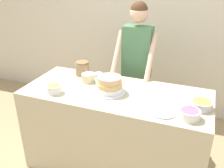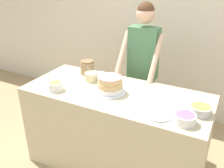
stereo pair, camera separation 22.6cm
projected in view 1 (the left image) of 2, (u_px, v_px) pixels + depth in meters
name	position (u px, v px, depth m)	size (l,w,h in m)	color
wall_back	(152.00, 22.00, 3.41)	(10.00, 0.05, 2.60)	beige
counter	(115.00, 131.00, 2.56)	(1.78, 0.75, 0.90)	#C6B793
person_baker	(137.00, 58.00, 2.84)	(0.44, 0.45, 1.66)	#2D2D38
cake	(110.00, 85.00, 2.34)	(0.32, 0.32, 0.16)	silver
frosting_bowl_yellow	(54.00, 89.00, 2.33)	(0.14, 0.14, 0.20)	white
frosting_bowl_purple	(189.00, 114.00, 1.93)	(0.17, 0.17, 0.17)	white
frosting_bowl_olive	(202.00, 105.00, 2.07)	(0.18, 0.18, 0.07)	silver
frosting_bowl_white	(88.00, 77.00, 2.56)	(0.14, 0.14, 0.18)	beige
drinking_glass	(99.00, 78.00, 2.51)	(0.08, 0.08, 0.12)	silver
ceramic_plate	(163.00, 112.00, 2.03)	(0.21, 0.21, 0.01)	silver
stoneware_jar	(82.00, 68.00, 2.72)	(0.15, 0.15, 0.15)	#9E7F5B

